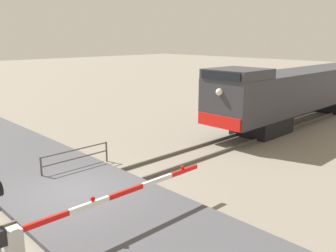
{
  "coord_description": "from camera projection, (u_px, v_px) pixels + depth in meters",
  "views": [
    {
      "loc": [
        11.21,
        -6.04,
        5.64
      ],
      "look_at": [
        0.89,
        3.85,
        2.09
      ],
      "focal_mm": 38.46,
      "sensor_mm": 36.0,
      "label": 1
    }
  ],
  "objects": [
    {
      "name": "ground_plane",
      "position": [
        76.0,
        194.0,
        13.27
      ],
      "size": [
        160.0,
        160.0,
        0.0
      ],
      "primitive_type": "plane",
      "color": "gray"
    },
    {
      "name": "rail_track_left",
      "position": [
        67.0,
        186.0,
        13.75
      ],
      "size": [
        0.08,
        80.0,
        0.15
      ],
      "primitive_type": "cube",
      "color": "#59544C",
      "rests_on": "ground_plane"
    },
    {
      "name": "rail_track_right",
      "position": [
        86.0,
        198.0,
        12.75
      ],
      "size": [
        0.08,
        80.0,
        0.15
      ],
      "primitive_type": "cube",
      "color": "#59544C",
      "rests_on": "ground_plane"
    },
    {
      "name": "guard_railing",
      "position": [
        76.0,
        156.0,
        15.54
      ],
      "size": [
        0.08,
        3.23,
        0.95
      ],
      "color": "#4C4742",
      "rests_on": "ground_plane"
    },
    {
      "name": "road_surface",
      "position": [
        76.0,
        192.0,
        13.25
      ],
      "size": [
        36.0,
        4.98,
        0.16
      ],
      "primitive_type": "cube",
      "color": "#47474C",
      "rests_on": "ground_plane"
    },
    {
      "name": "crossing_gate",
      "position": [
        53.0,
        229.0,
        9.16
      ],
      "size": [
        0.36,
        6.97,
        1.39
      ],
      "color": "silver",
      "rests_on": "ground_plane"
    },
    {
      "name": "locomotive",
      "position": [
        302.0,
        90.0,
        24.36
      ],
      "size": [
        2.86,
        18.63,
        4.01
      ],
      "color": "black",
      "rests_on": "ground_plane"
    }
  ]
}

